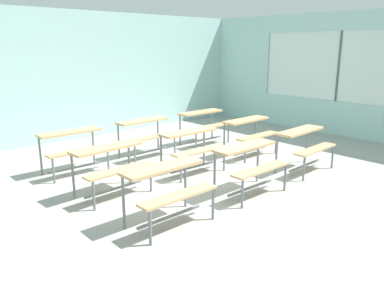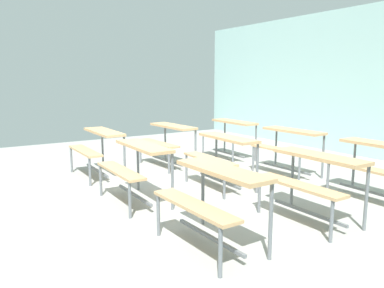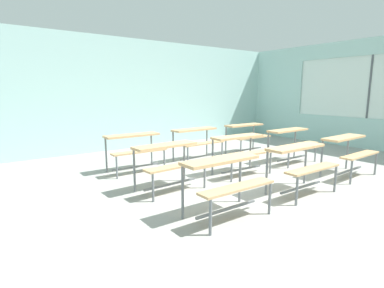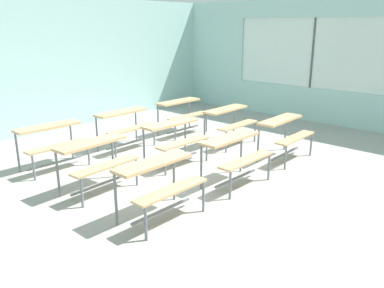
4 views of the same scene
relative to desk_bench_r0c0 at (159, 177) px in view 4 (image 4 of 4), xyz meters
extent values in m
cube|color=#9E9E99|center=(1.28, 0.60, -0.59)|extent=(10.00, 9.00, 0.05)
cube|color=#A8D1CC|center=(1.28, 5.10, 0.94)|extent=(10.00, 0.12, 3.00)
cube|color=#A8D1CC|center=(6.28, 0.60, -0.14)|extent=(0.12, 9.00, 0.85)
cube|color=#A8D1CC|center=(6.28, 0.60, 2.21)|extent=(0.12, 9.00, 0.45)
cube|color=#A8D1CC|center=(6.28, 4.15, 1.14)|extent=(0.12, 1.90, 1.70)
cube|color=silver|center=(6.28, 1.10, 1.14)|extent=(0.02, 4.20, 1.70)
cube|color=#4C5156|center=(6.28, 1.10, 1.14)|extent=(0.06, 0.05, 1.70)
cube|color=tan|center=(0.00, 0.11, 0.16)|extent=(1.10, 0.33, 0.04)
cube|color=tan|center=(0.00, -0.21, -0.12)|extent=(1.10, 0.23, 0.03)
cylinder|color=slate|center=(-0.50, 0.25, -0.20)|extent=(0.04, 0.04, 0.72)
cylinder|color=slate|center=(0.50, 0.25, -0.20)|extent=(0.04, 0.04, 0.72)
cylinder|color=slate|center=(-0.50, -0.30, -0.34)|extent=(0.04, 0.04, 0.44)
cylinder|color=slate|center=(0.50, -0.30, -0.34)|extent=(0.04, 0.04, 0.44)
cube|color=slate|center=(0.00, -0.03, -0.46)|extent=(1.00, 0.04, 0.03)
cube|color=tan|center=(1.55, 0.07, 0.16)|extent=(1.10, 0.34, 0.04)
cube|color=tan|center=(1.55, -0.25, -0.12)|extent=(1.10, 0.24, 0.03)
cylinder|color=slate|center=(1.05, 0.22, -0.20)|extent=(0.04, 0.04, 0.72)
cylinder|color=slate|center=(2.05, 0.20, -0.20)|extent=(0.04, 0.04, 0.72)
cylinder|color=slate|center=(1.04, -0.33, -0.34)|extent=(0.04, 0.04, 0.44)
cylinder|color=slate|center=(2.04, -0.35, -0.34)|extent=(0.04, 0.04, 0.44)
cube|color=slate|center=(1.55, -0.07, -0.46)|extent=(1.00, 0.05, 0.03)
cube|color=tan|center=(3.14, 0.12, 0.16)|extent=(1.11, 0.34, 0.04)
cube|color=tan|center=(3.14, -0.20, -0.12)|extent=(1.10, 0.25, 0.03)
cylinder|color=slate|center=(2.63, 0.25, -0.20)|extent=(0.04, 0.04, 0.72)
cylinder|color=slate|center=(3.63, 0.27, -0.20)|extent=(0.04, 0.04, 0.72)
cylinder|color=slate|center=(2.65, -0.30, -0.34)|extent=(0.04, 0.04, 0.44)
cylinder|color=slate|center=(3.65, -0.28, -0.34)|extent=(0.04, 0.04, 0.44)
cube|color=slate|center=(3.14, -0.02, -0.46)|extent=(1.00, 0.05, 0.03)
cube|color=tan|center=(-0.04, 1.42, 0.16)|extent=(1.11, 0.37, 0.04)
cube|color=tan|center=(-0.02, 1.10, -0.12)|extent=(1.11, 0.27, 0.03)
cylinder|color=slate|center=(-0.54, 1.54, -0.20)|extent=(0.04, 0.04, 0.72)
cylinder|color=slate|center=(0.46, 1.59, -0.20)|extent=(0.04, 0.04, 0.72)
cylinder|color=slate|center=(-0.52, 0.99, -0.34)|extent=(0.04, 0.04, 0.44)
cylinder|color=slate|center=(0.48, 1.04, -0.34)|extent=(0.04, 0.04, 0.44)
cube|color=slate|center=(-0.03, 1.28, -0.46)|extent=(1.00, 0.08, 0.03)
cube|color=tan|center=(1.59, 1.40, 0.16)|extent=(1.11, 0.36, 0.04)
cube|color=tan|center=(1.58, 1.08, -0.12)|extent=(1.11, 0.26, 0.03)
cylinder|color=slate|center=(1.10, 1.56, -0.20)|extent=(0.04, 0.04, 0.72)
cylinder|color=slate|center=(2.10, 1.52, -0.20)|extent=(0.04, 0.04, 0.72)
cylinder|color=slate|center=(1.07, 1.01, -0.34)|extent=(0.04, 0.04, 0.44)
cylinder|color=slate|center=(2.07, 0.97, -0.34)|extent=(0.04, 0.04, 0.44)
cube|color=slate|center=(1.58, 1.26, -0.46)|extent=(1.00, 0.07, 0.03)
cube|color=tan|center=(3.20, 1.42, 0.16)|extent=(1.10, 0.33, 0.04)
cube|color=tan|center=(3.20, 1.10, -0.12)|extent=(1.10, 0.23, 0.03)
cylinder|color=slate|center=(2.70, 1.56, -0.20)|extent=(0.04, 0.04, 0.72)
cylinder|color=slate|center=(3.70, 1.56, -0.20)|extent=(0.04, 0.04, 0.72)
cylinder|color=slate|center=(2.70, 1.01, -0.34)|extent=(0.04, 0.04, 0.44)
cylinder|color=slate|center=(3.70, 1.01, -0.34)|extent=(0.04, 0.04, 0.44)
cube|color=slate|center=(3.20, 1.28, -0.46)|extent=(1.00, 0.04, 0.03)
cube|color=tan|center=(0.02, 2.80, 0.16)|extent=(1.11, 0.34, 0.04)
cube|color=tan|center=(0.02, 2.48, -0.12)|extent=(1.10, 0.24, 0.03)
cylinder|color=slate|center=(-0.47, 2.95, -0.20)|extent=(0.04, 0.04, 0.72)
cylinder|color=slate|center=(0.53, 2.93, -0.20)|extent=(0.04, 0.04, 0.72)
cylinder|color=slate|center=(-0.49, 2.40, -0.34)|extent=(0.04, 0.04, 0.44)
cylinder|color=slate|center=(0.51, 2.38, -0.34)|extent=(0.04, 0.04, 0.44)
cube|color=slate|center=(0.02, 2.66, -0.46)|extent=(1.00, 0.05, 0.03)
cube|color=tan|center=(1.58, 2.78, 0.16)|extent=(1.11, 0.35, 0.04)
cube|color=tan|center=(1.58, 2.47, -0.12)|extent=(1.10, 0.25, 0.03)
cylinder|color=slate|center=(1.07, 2.91, -0.20)|extent=(0.04, 0.04, 0.72)
cylinder|color=slate|center=(2.07, 2.94, -0.20)|extent=(0.04, 0.04, 0.72)
cylinder|color=slate|center=(1.09, 2.36, -0.34)|extent=(0.04, 0.04, 0.44)
cylinder|color=slate|center=(2.08, 2.39, -0.34)|extent=(0.04, 0.04, 0.44)
cube|color=slate|center=(1.58, 2.64, -0.46)|extent=(1.00, 0.06, 0.03)
cube|color=tan|center=(3.15, 2.73, 0.16)|extent=(1.11, 0.35, 0.04)
cube|color=tan|center=(3.14, 2.41, -0.12)|extent=(1.11, 0.25, 0.03)
cylinder|color=slate|center=(2.66, 2.88, -0.20)|extent=(0.04, 0.04, 0.72)
cylinder|color=slate|center=(3.66, 2.85, -0.20)|extent=(0.04, 0.04, 0.72)
cylinder|color=slate|center=(2.64, 2.33, -0.34)|extent=(0.04, 0.04, 0.44)
cylinder|color=slate|center=(3.64, 2.30, -0.34)|extent=(0.04, 0.04, 0.44)
cube|color=slate|center=(3.15, 2.59, -0.46)|extent=(1.00, 0.06, 0.03)
camera|label=1|loc=(-2.78, -3.50, 1.65)|focal=35.55mm
camera|label=2|loc=(5.88, -1.99, 1.00)|focal=35.52mm
camera|label=3|loc=(-2.52, -2.70, 1.04)|focal=28.00mm
camera|label=4|loc=(-3.13, -3.40, 1.83)|focal=36.85mm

